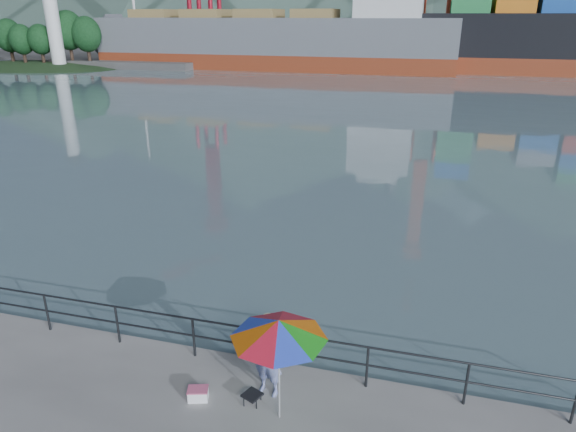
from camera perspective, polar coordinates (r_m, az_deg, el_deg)
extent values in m
cube|color=slate|center=(137.66, 13.72, 17.81)|extent=(500.00, 280.00, 0.00)
cube|color=#514F4C|center=(100.71, 18.60, 16.19)|extent=(200.00, 40.00, 0.40)
cylinder|color=#2D3033|center=(12.51, -14.80, -10.34)|extent=(22.00, 0.05, 0.05)
cylinder|color=#2D3033|center=(12.75, -14.60, -12.06)|extent=(22.00, 0.05, 0.05)
cube|color=#2D3033|center=(12.78, -14.58, -12.25)|extent=(22.00, 0.06, 1.00)
ellipsoid|color=#263F1E|center=(92.50, -26.61, 14.71)|extent=(48.00, 26.40, 8.40)
cylinder|color=white|center=(87.58, -24.67, 19.05)|extent=(2.00, 2.00, 13.00)
cube|color=yellow|center=(99.55, 18.80, 17.62)|extent=(6.00, 2.40, 5.20)
cube|color=yellow|center=(99.98, 22.78, 17.89)|extent=(6.00, 2.40, 7.80)
cube|color=#194CA5|center=(101.01, 26.34, 15.89)|extent=(6.00, 2.40, 2.60)
cube|color=yellow|center=(102.54, 18.74, 17.71)|extent=(6.00, 2.40, 5.20)
cube|color=yellow|center=(103.09, 22.39, 16.54)|extent=(6.00, 2.40, 2.60)
cube|color=orange|center=(103.97, 26.07, 16.04)|extent=(6.00, 2.40, 2.60)
imported|color=navy|center=(10.95, -2.15, -15.49)|extent=(0.69, 0.52, 1.73)
cylinder|color=white|center=(10.27, -1.00, -17.21)|extent=(0.04, 0.04, 2.06)
cone|color=red|center=(9.66, -1.04, -12.44)|extent=(2.15, 2.15, 0.38)
cube|color=black|center=(11.12, -4.00, -19.22)|extent=(0.45, 0.45, 0.05)
cube|color=#2D3033|center=(11.20, -3.98, -19.66)|extent=(0.29, 0.29, 0.18)
cube|color=white|center=(11.39, -9.95, -18.96)|extent=(0.47, 0.38, 0.23)
cylinder|color=black|center=(12.36, -2.92, -15.59)|extent=(0.11, 1.86, 1.31)
cube|color=maroon|center=(81.17, -1.87, 16.74)|extent=(53.56, 9.27, 2.50)
cube|color=slate|center=(80.95, -1.90, 19.39)|extent=(53.56, 9.27, 5.00)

